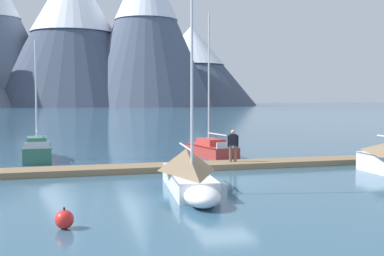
{
  "coord_description": "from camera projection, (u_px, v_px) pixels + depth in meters",
  "views": [
    {
      "loc": [
        -6.89,
        -21.25,
        3.66
      ],
      "look_at": [
        0.0,
        6.0,
        2.0
      ],
      "focal_mm": 47.75,
      "sensor_mm": 36.0,
      "label": 1
    }
  ],
  "objects": [
    {
      "name": "ground_plane",
      "position": [
        225.0,
        181.0,
        22.47
      ],
      "size": [
        700.0,
        700.0,
        0.0
      ],
      "primitive_type": "plane",
      "color": "#335B75"
    },
    {
      "name": "mountain_shoulder_ridge",
      "position": [
        73.0,
        29.0,
        225.17
      ],
      "size": [
        70.41,
        70.41,
        64.25
      ],
      "color": "#424C60",
      "rests_on": "ground"
    },
    {
      "name": "mountain_east_summit",
      "position": [
        146.0,
        25.0,
        223.03
      ],
      "size": [
        58.82,
        58.82,
        68.19
      ],
      "color": "#4C566B",
      "rests_on": "ground"
    },
    {
      "name": "mountain_rear_spur",
      "position": [
        191.0,
        63.0,
        257.95
      ],
      "size": [
        66.12,
        66.12,
        39.91
      ],
      "color": "#424C60",
      "rests_on": "ground"
    },
    {
      "name": "dock",
      "position": [
        201.0,
        166.0,
        26.33
      ],
      "size": [
        21.67,
        2.77,
        0.3
      ],
      "color": "#846B4C",
      "rests_on": "ground"
    },
    {
      "name": "sailboat_nearest_berth",
      "position": [
        37.0,
        150.0,
        30.39
      ],
      "size": [
        1.77,
        6.16,
        7.07
      ],
      "color": "#336B56",
      "rests_on": "ground"
    },
    {
      "name": "sailboat_second_berth",
      "position": [
        188.0,
        172.0,
        20.03
      ],
      "size": [
        2.1,
        7.2,
        8.17
      ],
      "color": "white",
      "rests_on": "ground"
    },
    {
      "name": "sailboat_mid_dock_port",
      "position": [
        209.0,
        148.0,
        32.37
      ],
      "size": [
        2.34,
        5.72,
        8.98
      ],
      "color": "#B2332D",
      "rests_on": "ground"
    },
    {
      "name": "person_on_dock",
      "position": [
        233.0,
        144.0,
        26.81
      ],
      "size": [
        0.58,
        0.29,
        1.69
      ],
      "color": "brown",
      "rests_on": "dock"
    },
    {
      "name": "mooring_buoy_channel_marker",
      "position": [
        64.0,
        219.0,
        14.25
      ],
      "size": [
        0.53,
        0.53,
        0.61
      ],
      "color": "red",
      "rests_on": "ground"
    }
  ]
}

